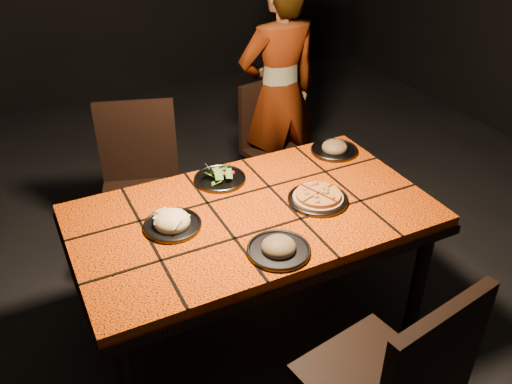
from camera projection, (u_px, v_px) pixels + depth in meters
name	position (u px, v px, depth m)	size (l,w,h in m)	color
room_shell	(252.00, 46.00, 2.03)	(6.04, 7.04, 3.08)	black
dining_table	(253.00, 225.00, 2.48)	(1.62, 0.92, 0.75)	#EC4F07
chair_near	(397.00, 382.00, 1.86)	(0.52, 0.52, 1.01)	black
chair_far_left	(140.00, 177.00, 3.07)	(0.55, 0.55, 0.97)	black
chair_far_right	(273.00, 138.00, 3.59)	(0.46, 0.46, 0.88)	black
diner	(279.00, 94.00, 3.52)	(0.57, 0.37, 1.56)	brown
plate_pizza	(318.00, 198.00, 2.49)	(0.30, 0.30, 0.04)	#3A3B40
plate_pasta	(172.00, 223.00, 2.32)	(0.25, 0.25, 0.08)	#3A3B40
plate_salad	(220.00, 176.00, 2.64)	(0.25, 0.25, 0.07)	#3A3B40
plate_mushroom_a	(279.00, 248.00, 2.17)	(0.26, 0.26, 0.09)	#3A3B40
plate_mushroom_b	(335.00, 148.00, 2.90)	(0.25, 0.25, 0.08)	#3A3B40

